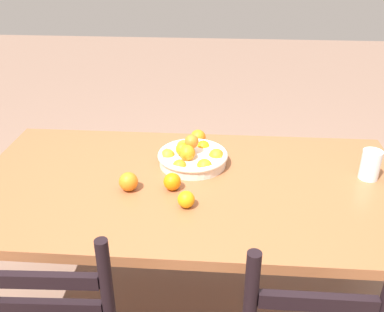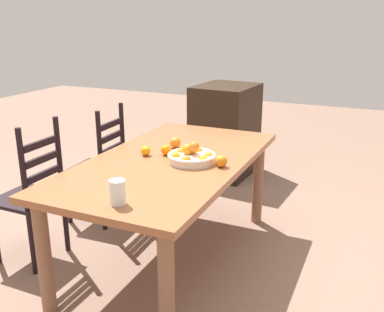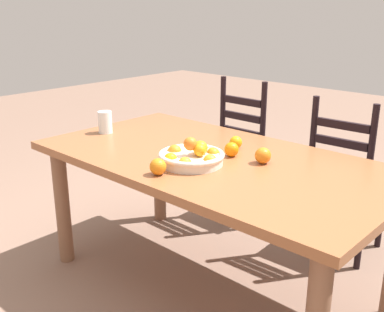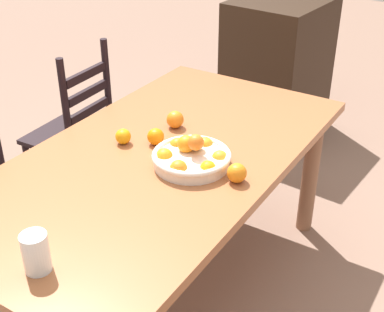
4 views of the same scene
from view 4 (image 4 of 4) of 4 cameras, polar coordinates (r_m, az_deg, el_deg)
ground_plane at (r=2.60m, az=-3.04°, el=-13.92°), size 12.00×12.00×0.00m
dining_table at (r=2.21m, az=-3.48°, el=-2.04°), size 1.79×0.95×0.73m
chair_by_cabinet at (r=2.98m, az=-12.39°, el=2.23°), size 0.40×0.40×0.95m
cabinet at (r=3.82m, az=9.07°, el=9.27°), size 0.70×0.61×0.94m
fruit_bowl at (r=2.07m, az=-0.03°, el=-0.05°), size 0.31×0.31×0.13m
orange_loose_0 at (r=2.35m, az=-1.81°, el=3.90°), size 0.08×0.08×0.08m
orange_loose_1 at (r=2.24m, az=-7.41°, el=2.04°), size 0.07×0.07×0.07m
orange_loose_2 at (r=1.97m, az=4.80°, el=-1.81°), size 0.07×0.07×0.07m
orange_loose_3 at (r=2.22m, az=-3.89°, el=2.07°), size 0.07×0.07×0.07m
drinking_glass at (r=1.63m, az=-16.29°, el=-9.84°), size 0.08×0.08×0.13m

